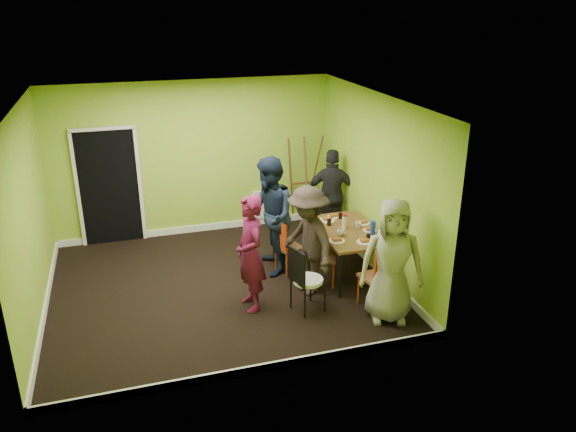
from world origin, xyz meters
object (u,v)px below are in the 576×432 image
object	(u,v)px
easel	(304,181)
person_left_near	(308,241)
chair_left_near	(318,251)
chair_left_far	(285,243)
chair_back_end	(331,208)
person_back_end	(332,196)
thermos	(344,222)
person_left_far	(270,216)
orange_bottle	(343,224)
blue_bottle	(373,228)
chair_front_end	(380,274)
chair_bentwood	(304,277)
person_standing	(250,253)
dining_table	(348,233)
person_front_end	(392,261)

from	to	relation	value
easel	person_left_near	size ratio (longest dim) A/B	1.06
chair_left_near	chair_left_far	bearing A→B (deg)	-123.14
chair_back_end	person_back_end	xyz separation A→B (m)	(0.06, 0.12, 0.19)
thermos	person_left_far	size ratio (longest dim) A/B	0.11
orange_bottle	easel	bearing A→B (deg)	89.09
blue_bottle	chair_left_near	bearing A→B (deg)	173.59
chair_left_near	person_left_far	xyz separation A→B (m)	(-0.58, 0.61, 0.40)
chair_left_near	chair_front_end	xyz separation A→B (m)	(0.57, -0.96, 0.01)
chair_left_far	person_left_far	size ratio (longest dim) A/B	0.47
blue_bottle	person_left_near	xyz separation A→B (m)	(-1.07, -0.10, -0.03)
chair_bentwood	thermos	distance (m)	1.40
person_standing	chair_left_far	bearing A→B (deg)	132.89
thermos	person_left_far	xyz separation A→B (m)	(-1.09, 0.39, 0.08)
dining_table	easel	xyz separation A→B (m)	(0.01, 2.19, 0.17)
chair_left_far	easel	distance (m)	2.10
dining_table	chair_back_end	world-z (taller)	chair_back_end
chair_bentwood	blue_bottle	bearing A→B (deg)	99.18
chair_back_end	person_back_end	bearing A→B (deg)	-112.34
chair_left_near	orange_bottle	size ratio (longest dim) A/B	11.75
person_standing	person_left_near	bearing A→B (deg)	95.61
easel	person_standing	size ratio (longest dim) A/B	1.05
person_front_end	orange_bottle	bearing A→B (deg)	110.28
chair_back_end	orange_bottle	world-z (taller)	chair_back_end
chair_bentwood	person_back_end	distance (m)	2.58
chair_front_end	person_left_near	bearing A→B (deg)	125.30
orange_bottle	person_front_end	bearing A→B (deg)	-88.15
chair_bentwood	person_standing	size ratio (longest dim) A/B	0.58
chair_back_end	dining_table	bearing A→B (deg)	84.67
person_left_near	person_back_end	xyz separation A→B (m)	(1.04, 1.70, 0.01)
chair_bentwood	thermos	xyz separation A→B (m)	(0.98, 0.95, 0.32)
chair_bentwood	chair_front_end	bearing A→B (deg)	60.35
blue_bottle	person_back_end	world-z (taller)	person_back_end
dining_table	blue_bottle	world-z (taller)	blue_bottle
chair_back_end	person_left_far	bearing A→B (deg)	33.94
blue_bottle	chair_left_far	bearing A→B (deg)	152.96
chair_left_near	person_front_end	bearing A→B (deg)	48.10
chair_left_far	person_left_far	distance (m)	0.51
chair_back_end	person_back_end	distance (m)	0.23
person_left_near	person_back_end	size ratio (longest dim) A/B	0.99
person_front_end	chair_bentwood	bearing A→B (deg)	172.26
thermos	person_front_end	size ratio (longest dim) A/B	0.12
chair_back_end	chair_bentwood	bearing A→B (deg)	63.99
person_left_far	chair_back_end	bearing A→B (deg)	123.85
chair_front_end	easel	size ratio (longest dim) A/B	0.56
person_left_near	easel	bearing A→B (deg)	148.18
blue_bottle	person_left_near	world-z (taller)	person_left_near
chair_left_far	chair_back_end	size ratio (longest dim) A/B	0.95
chair_bentwood	person_front_end	xyz separation A→B (m)	(1.05, -0.51, 0.33)
chair_back_end	person_standing	world-z (taller)	person_standing
chair_bentwood	orange_bottle	xyz separation A→B (m)	(1.00, 1.03, 0.25)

